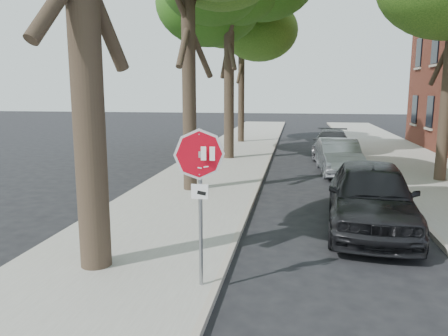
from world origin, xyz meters
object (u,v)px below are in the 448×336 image
object	(u,v)px
stop_sign	(200,177)
car_b	(339,156)
car_a	(371,196)
car_c	(332,144)
tree_far	(242,27)

from	to	relation	value
stop_sign	car_b	world-z (taller)	stop_sign
car_a	car_c	world-z (taller)	car_a
stop_sign	tree_far	xyz separation A→B (m)	(-2.02, 21.14, 5.26)
stop_sign	car_b	size ratio (longest dim) A/B	0.62
stop_sign	car_a	distance (m)	5.26
car_a	car_b	world-z (taller)	car_a
stop_sign	car_b	distance (m)	11.84
car_c	tree_far	bearing A→B (deg)	140.89
tree_far	car_a	xyz separation A→B (m)	(5.32, -17.19, -6.38)
stop_sign	car_a	bearing A→B (deg)	50.06
car_a	car_c	distance (m)	12.10
stop_sign	car_c	xyz separation A→B (m)	(3.30, 16.04, -1.28)
car_b	car_c	xyz separation A→B (m)	(0.08, 4.71, -0.03)
stop_sign	car_a	world-z (taller)	stop_sign
car_a	car_c	xyz separation A→B (m)	(0.00, 12.10, -0.17)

